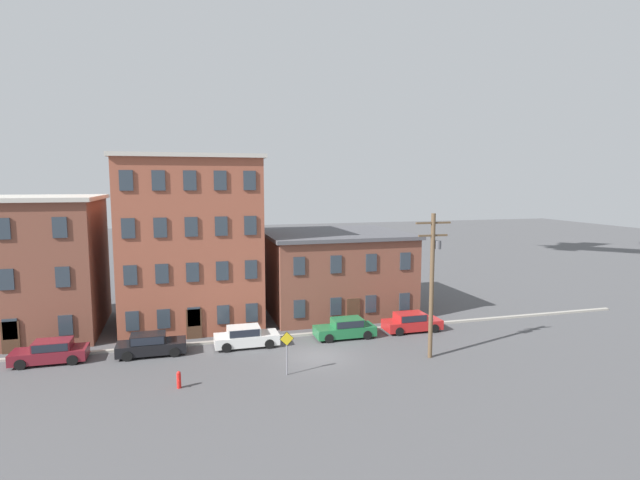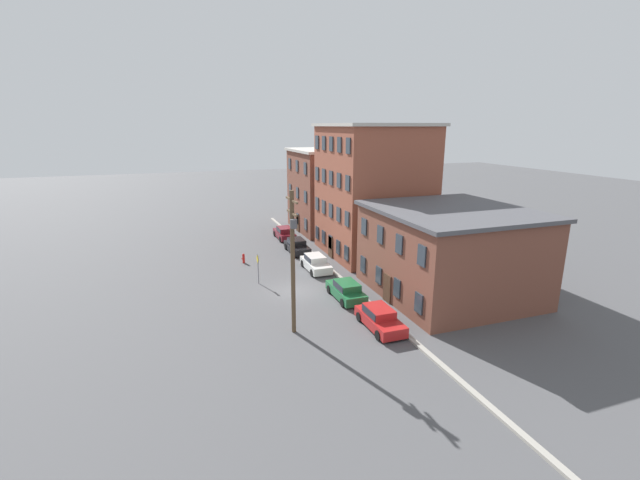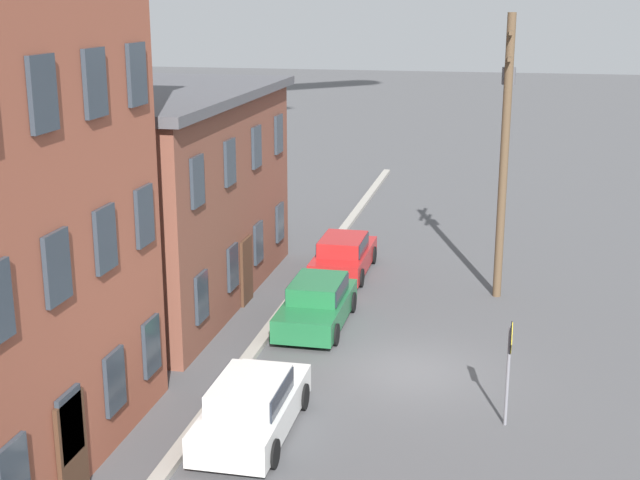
{
  "view_description": "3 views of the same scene",
  "coord_description": "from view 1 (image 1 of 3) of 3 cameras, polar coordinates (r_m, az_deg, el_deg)",
  "views": [
    {
      "loc": [
        -8.45,
        -30.47,
        11.38
      ],
      "look_at": [
        1.39,
        4.74,
        7.09
      ],
      "focal_mm": 28.0,
      "sensor_mm": 36.0,
      "label": 1
    },
    {
      "loc": [
        31.71,
        -9.13,
        13.18
      ],
      "look_at": [
        -0.72,
        2.31,
        3.95
      ],
      "focal_mm": 24.0,
      "sensor_mm": 36.0,
      "label": 2
    },
    {
      "loc": [
        -22.51,
        -2.32,
        9.89
      ],
      "look_at": [
        1.16,
        2.74,
        3.23
      ],
      "focal_mm": 50.0,
      "sensor_mm": 36.0,
      "label": 3
    }
  ],
  "objects": [
    {
      "name": "utility_pole",
      "position": [
        32.76,
        12.73,
        -4.22
      ],
      "size": [
        2.4,
        0.44,
        9.39
      ],
      "color": "brown",
      "rests_on": "ground_plane"
    },
    {
      "name": "fire_hydrant",
      "position": [
        29.7,
        -15.83,
        -15.1
      ],
      "size": [
        0.24,
        0.34,
        0.96
      ],
      "color": "red",
      "rests_on": "ground_plane"
    },
    {
      "name": "apartment_corner",
      "position": [
        43.17,
        -30.43,
        -2.5
      ],
      "size": [
        10.56,
        10.04,
        10.32
      ],
      "color": "brown",
      "rests_on": "ground_plane"
    },
    {
      "name": "ground_plane",
      "position": [
        33.61,
        -0.11,
        -13.1
      ],
      "size": [
        200.0,
        200.0,
        0.0
      ],
      "primitive_type": "plane",
      "color": "#4C4C4F"
    },
    {
      "name": "apartment_far",
      "position": [
        44.52,
        1.53,
        -3.51
      ],
      "size": [
        12.22,
        11.3,
        6.97
      ],
      "color": "brown",
      "rests_on": "ground_plane"
    },
    {
      "name": "car_green",
      "position": [
        37.11,
        2.93,
        -9.97
      ],
      "size": [
        4.4,
        1.92,
        1.43
      ],
      "color": "#1E6638",
      "rests_on": "ground_plane"
    },
    {
      "name": "car_maroon",
      "position": [
        36.43,
        -28.4,
        -11.1
      ],
      "size": [
        4.4,
        1.92,
        1.43
      ],
      "color": "maroon",
      "rests_on": "ground_plane"
    },
    {
      "name": "kerb_strip",
      "position": [
        37.71,
        -1.98,
        -10.75
      ],
      "size": [
        56.0,
        0.36,
        0.16
      ],
      "primitive_type": "cube",
      "color": "#9E998E",
      "rests_on": "ground_plane"
    },
    {
      "name": "car_red",
      "position": [
        39.22,
        10.39,
        -9.15
      ],
      "size": [
        4.4,
        1.92,
        1.43
      ],
      "color": "#B21E1E",
      "rests_on": "ground_plane"
    },
    {
      "name": "apartment_midblock",
      "position": [
        41.34,
        -14.58,
        -0.01
      ],
      "size": [
        11.0,
        9.71,
        13.4
      ],
      "color": "brown",
      "rests_on": "ground_plane"
    },
    {
      "name": "car_black",
      "position": [
        35.38,
        -18.81,
        -11.17
      ],
      "size": [
        4.4,
        1.92,
        1.43
      ],
      "color": "black",
      "rests_on": "ground_plane"
    },
    {
      "name": "caution_sign",
      "position": [
        30.04,
        -3.81,
        -12.04
      ],
      "size": [
        0.86,
        0.08,
        2.64
      ],
      "color": "slate",
      "rests_on": "ground_plane"
    },
    {
      "name": "car_white",
      "position": [
        35.52,
        -8.51,
        -10.8
      ],
      "size": [
        4.4,
        1.92,
        1.43
      ],
      "color": "silver",
      "rests_on": "ground_plane"
    }
  ]
}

